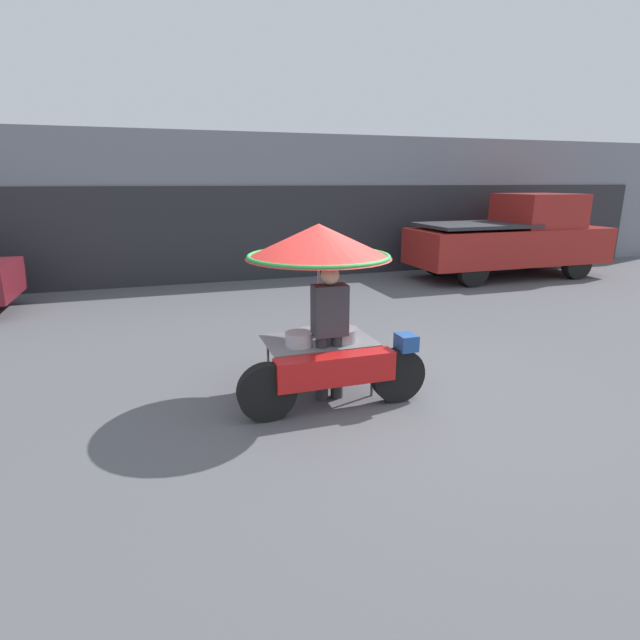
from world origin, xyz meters
The scene contains 5 objects.
ground_plane centered at (0.00, 0.00, 0.00)m, with size 36.00×36.00×0.00m, color #56565B.
shopfront_building centered at (0.00, 8.38, 1.76)m, with size 28.00×2.06×3.54m.
vendor_motorcycle_cart centered at (-0.53, 0.20, 1.46)m, with size 2.12×1.64×1.97m.
vendor_person centered at (-0.50, 0.02, 0.85)m, with size 0.38×0.22×1.54m.
pickup_truck centered at (6.48, 5.68, 1.00)m, with size 5.14×1.83×2.11m.
Camera 1 is at (-2.26, -4.99, 2.42)m, focal length 28.00 mm.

